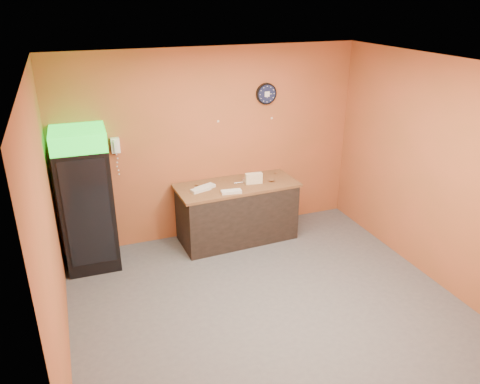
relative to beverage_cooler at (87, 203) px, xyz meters
name	(u,v)px	position (x,y,z in m)	size (l,w,h in m)	color
floor	(264,301)	(1.85, -1.61, -0.93)	(4.50, 4.50, 0.00)	#47474C
back_wall	(212,145)	(1.85, 0.39, 0.47)	(4.50, 0.02, 2.80)	#B25532
left_wall	(49,230)	(-0.40, -1.61, 0.47)	(0.02, 4.00, 2.80)	#B25532
right_wall	(431,171)	(4.10, -1.61, 0.47)	(0.02, 4.00, 2.80)	#B25532
ceiling	(270,65)	(1.85, -1.61, 1.87)	(4.50, 4.00, 0.02)	white
beverage_cooler	(87,203)	(0.00, 0.00, 0.00)	(0.69, 0.70, 1.91)	black
prep_counter	(237,213)	(2.09, 0.02, -0.51)	(1.69, 0.75, 0.85)	black
wall_clock	(266,94)	(2.69, 0.36, 1.16)	(0.31, 0.06, 0.31)	black
wall_phone	(115,146)	(0.47, 0.34, 0.63)	(0.12, 0.10, 0.21)	white
butcher_paper	(237,186)	(2.09, 0.02, -0.07)	(1.77, 0.76, 0.04)	brown
sub_roll_stack	(254,178)	(2.34, -0.04, 0.03)	(0.25, 0.11, 0.16)	beige
wrapped_sandwich_left	(201,190)	(1.53, -0.04, -0.03)	(0.28, 0.11, 0.04)	silver
wrapped_sandwich_mid	(231,192)	(1.91, -0.26, -0.03)	(0.28, 0.11, 0.04)	silver
wrapped_sandwich_right	(205,187)	(1.61, 0.02, -0.03)	(0.30, 0.12, 0.04)	silver
kitchen_tool	(244,180)	(2.22, 0.04, -0.01)	(0.07, 0.07, 0.07)	silver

